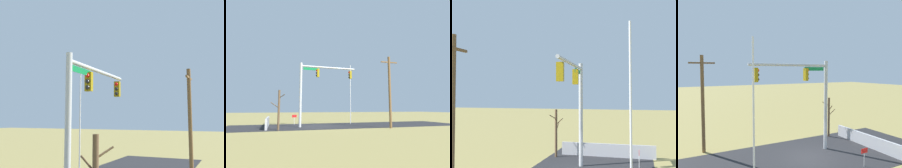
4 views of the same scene
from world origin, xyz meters
The scene contains 9 objects.
ground_plane centered at (0.00, 0.00, 0.00)m, with size 160.00×160.00×0.00m, color olive.
road_surface centered at (-4.00, 0.00, 0.01)m, with size 28.00×8.00×0.01m, color #232326.
sidewalk_corner centered at (3.12, 0.89, 0.00)m, with size 6.00×6.00×0.01m, color #B7B5AD.
retaining_fence centered at (5.48, -0.54, 0.52)m, with size 0.20×7.41×1.04m, color #A8A8AD.
signal_mast centered at (0.47, 0.82, 4.92)m, with size 6.60×0.54×7.10m.
flagpole centered at (-5.11, -2.75, 4.00)m, with size 0.10×0.10×8.01m, color silver.
utility_pole centered at (-6.73, 4.64, 3.92)m, with size 1.90×0.26×7.52m.
bare_tree centered at (4.40, 3.38, 1.94)m, with size 1.27×1.02×3.76m.
open_sign centered at (2.37, -3.01, 0.91)m, with size 0.56×0.04×1.22m.
Camera 2 is at (4.71, 23.12, 2.04)m, focal length 32.23 mm.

